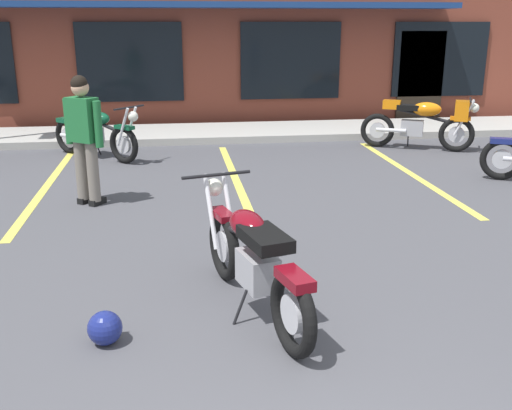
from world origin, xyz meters
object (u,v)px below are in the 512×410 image
Objects in this scene: person_in_shorts_foreground at (84,133)px; helmet_on_pavement at (105,328)px; motorcycle_foreground_classic at (253,258)px; motorcycle_red_sportbike at (95,132)px; motorcycle_black_cruiser at (423,122)px.

helmet_on_pavement is at bearing -81.22° from person_in_shorts_foreground.
motorcycle_foreground_classic and motorcycle_red_sportbike have the same top height.
motorcycle_foreground_classic is 7.22m from motorcycle_black_cruiser.
motorcycle_black_cruiser is (5.96, -0.10, 0.07)m from motorcycle_red_sportbike.
person_in_shorts_foreground is at bearing 98.78° from helmet_on_pavement.
helmet_on_pavement is at bearing -161.65° from motorcycle_foreground_classic.
helmet_on_pavement is at bearing -83.06° from motorcycle_red_sportbike.
motorcycle_red_sportbike is 2.87m from person_in_shorts_foreground.
person_in_shorts_foreground is (-1.73, 3.28, 0.49)m from motorcycle_foreground_classic.
motorcycle_foreground_classic is at bearing -123.71° from motorcycle_black_cruiser.
helmet_on_pavement is at bearing -128.98° from motorcycle_black_cruiser.
motorcycle_foreground_classic is 1.22× the size of motorcycle_red_sportbike.
helmet_on_pavement is (0.57, -3.67, -0.82)m from person_in_shorts_foreground.
motorcycle_red_sportbike is at bearing 94.53° from person_in_shorts_foreground.
person_in_shorts_foreground reaches higher than helmet_on_pavement.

